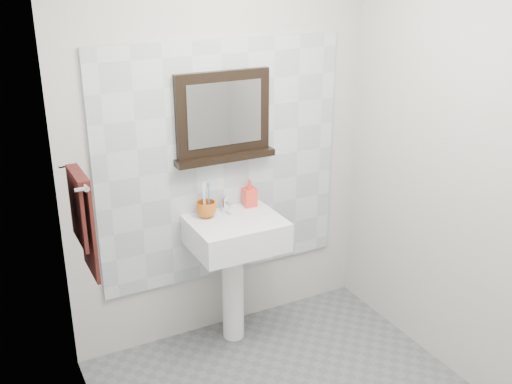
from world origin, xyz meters
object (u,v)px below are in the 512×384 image
soap_dispenser (250,193)px  hand_towel (83,216)px  pedestal_sink (235,246)px  toothbrush_cup (206,209)px  framed_mirror (223,119)px

soap_dispenser → hand_towel: size_ratio=0.32×
pedestal_sink → soap_dispenser: 0.35m
toothbrush_cup → framed_mirror: 0.56m
soap_dispenser → toothbrush_cup: bearing=-170.2°
toothbrush_cup → soap_dispenser: soap_dispenser is taller
framed_mirror → toothbrush_cup: bearing=-154.1°
toothbrush_cup → framed_mirror: bearing=25.9°
toothbrush_cup → framed_mirror: (0.16, 0.08, 0.53)m
soap_dispenser → hand_towel: bearing=-160.6°
framed_mirror → hand_towel: size_ratio=1.16×
toothbrush_cup → soap_dispenser: size_ratio=0.72×
framed_mirror → hand_towel: bearing=-158.9°
toothbrush_cup → pedestal_sink: bearing=-37.9°
pedestal_sink → soap_dispenser: soap_dispenser is taller
hand_towel → toothbrush_cup: bearing=20.0°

